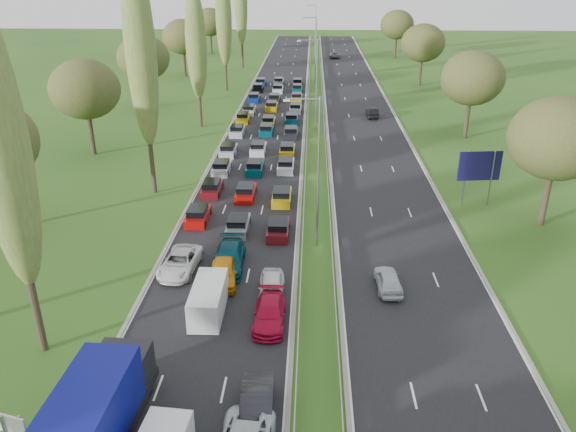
{
  "coord_description": "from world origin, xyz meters",
  "views": [
    {
      "loc": [
        3.91,
        2.8,
        20.55
      ],
      "look_at": [
        2.09,
        45.41,
        1.5
      ],
      "focal_mm": 35.0,
      "sensor_mm": 36.0,
      "label": 1
    }
  ],
  "objects_px": {
    "info_sign": "(13,428)",
    "white_van_rear": "(209,298)",
    "blue_lorry": "(95,417)",
    "near_car_2": "(180,262)",
    "direction_sign": "(479,168)"
  },
  "relations": [
    {
      "from": "near_car_2",
      "to": "info_sign",
      "type": "height_order",
      "value": "info_sign"
    },
    {
      "from": "near_car_2",
      "to": "direction_sign",
      "type": "distance_m",
      "value": 28.61
    },
    {
      "from": "blue_lorry",
      "to": "white_van_rear",
      "type": "xyz_separation_m",
      "value": [
        3.06,
        11.73,
        -1.08
      ]
    },
    {
      "from": "white_van_rear",
      "to": "direction_sign",
      "type": "distance_m",
      "value": 29.02
    },
    {
      "from": "direction_sign",
      "to": "near_car_2",
      "type": "bearing_deg",
      "value": -151.09
    },
    {
      "from": "info_sign",
      "to": "white_van_rear",
      "type": "bearing_deg",
      "value": 59.71
    },
    {
      "from": "blue_lorry",
      "to": "info_sign",
      "type": "relative_size",
      "value": 4.6
    },
    {
      "from": "blue_lorry",
      "to": "white_van_rear",
      "type": "distance_m",
      "value": 12.17
    },
    {
      "from": "blue_lorry",
      "to": "white_van_rear",
      "type": "height_order",
      "value": "blue_lorry"
    },
    {
      "from": "direction_sign",
      "to": "white_van_rear",
      "type": "bearing_deg",
      "value": -139.2
    },
    {
      "from": "white_van_rear",
      "to": "info_sign",
      "type": "height_order",
      "value": "info_sign"
    },
    {
      "from": "white_van_rear",
      "to": "direction_sign",
      "type": "height_order",
      "value": "direction_sign"
    },
    {
      "from": "info_sign",
      "to": "direction_sign",
      "type": "relative_size",
      "value": 0.4
    },
    {
      "from": "white_van_rear",
      "to": "info_sign",
      "type": "xyz_separation_m",
      "value": [
        -6.92,
        -11.84,
        0.34
      ]
    },
    {
      "from": "near_car_2",
      "to": "info_sign",
      "type": "bearing_deg",
      "value": -98.0
    }
  ]
}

